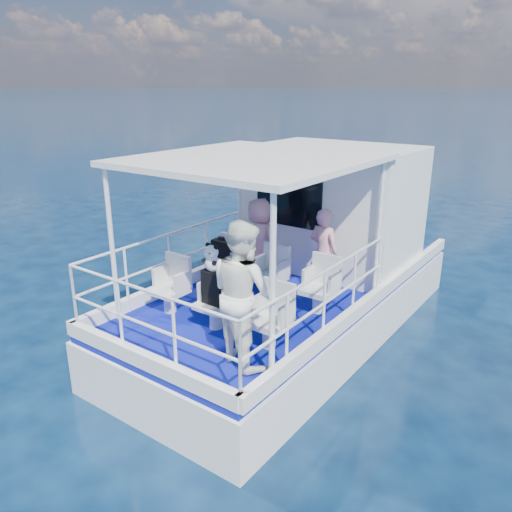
# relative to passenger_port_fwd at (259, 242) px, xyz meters

# --- Properties ---
(ground) EXTENTS (2000.00, 2000.00, 0.00)m
(ground) POSITION_rel_passenger_port_fwd_xyz_m (0.51, -0.65, -1.64)
(ground) COLOR black
(ground) RESTS_ON ground
(hull) EXTENTS (3.00, 7.00, 1.60)m
(hull) POSITION_rel_passenger_port_fwd_xyz_m (0.51, 0.35, -1.64)
(hull) COLOR white
(hull) RESTS_ON ground
(deck) EXTENTS (2.90, 6.90, 0.10)m
(deck) POSITION_rel_passenger_port_fwd_xyz_m (0.51, 0.35, -0.79)
(deck) COLOR #090F7F
(deck) RESTS_ON hull
(cabin) EXTENTS (2.85, 2.00, 2.20)m
(cabin) POSITION_rel_passenger_port_fwd_xyz_m (0.51, 1.65, 0.36)
(cabin) COLOR white
(cabin) RESTS_ON deck
(canopy) EXTENTS (3.00, 3.20, 0.08)m
(canopy) POSITION_rel_passenger_port_fwd_xyz_m (0.51, -0.85, 1.50)
(canopy) COLOR white
(canopy) RESTS_ON cabin
(canopy_posts) EXTENTS (2.77, 2.97, 2.20)m
(canopy_posts) POSITION_rel_passenger_port_fwd_xyz_m (0.51, -0.90, 0.36)
(canopy_posts) COLOR white
(canopy_posts) RESTS_ON deck
(railings) EXTENTS (2.84, 3.59, 1.00)m
(railings) POSITION_rel_passenger_port_fwd_xyz_m (0.51, -1.22, -0.24)
(railings) COLOR white
(railings) RESTS_ON deck
(seat_port_fwd) EXTENTS (0.48, 0.46, 0.38)m
(seat_port_fwd) POSITION_rel_passenger_port_fwd_xyz_m (-0.39, -0.45, -0.55)
(seat_port_fwd) COLOR silver
(seat_port_fwd) RESTS_ON deck
(seat_center_fwd) EXTENTS (0.48, 0.46, 0.38)m
(seat_center_fwd) POSITION_rel_passenger_port_fwd_xyz_m (0.51, -0.45, -0.55)
(seat_center_fwd) COLOR silver
(seat_center_fwd) RESTS_ON deck
(seat_stbd_fwd) EXTENTS (0.48, 0.46, 0.38)m
(seat_stbd_fwd) POSITION_rel_passenger_port_fwd_xyz_m (1.41, -0.45, -0.55)
(seat_stbd_fwd) COLOR silver
(seat_stbd_fwd) RESTS_ON deck
(seat_port_aft) EXTENTS (0.48, 0.46, 0.38)m
(seat_port_aft) POSITION_rel_passenger_port_fwd_xyz_m (-0.39, -1.75, -0.55)
(seat_port_aft) COLOR silver
(seat_port_aft) RESTS_ON deck
(seat_center_aft) EXTENTS (0.48, 0.46, 0.38)m
(seat_center_aft) POSITION_rel_passenger_port_fwd_xyz_m (0.51, -1.75, -0.55)
(seat_center_aft) COLOR silver
(seat_center_aft) RESTS_ON deck
(seat_stbd_aft) EXTENTS (0.48, 0.46, 0.38)m
(seat_stbd_aft) POSITION_rel_passenger_port_fwd_xyz_m (1.41, -1.75, -0.55)
(seat_stbd_aft) COLOR silver
(seat_stbd_aft) RESTS_ON deck
(passenger_port_fwd) EXTENTS (0.60, 0.47, 1.47)m
(passenger_port_fwd) POSITION_rel_passenger_port_fwd_xyz_m (0.00, 0.00, 0.00)
(passenger_port_fwd) COLOR #D0868F
(passenger_port_fwd) RESTS_ON deck
(passenger_stbd_fwd) EXTENTS (0.57, 0.41, 1.43)m
(passenger_stbd_fwd) POSITION_rel_passenger_port_fwd_xyz_m (1.14, 0.16, -0.02)
(passenger_stbd_fwd) COLOR #D28894
(passenger_stbd_fwd) RESTS_ON deck
(passenger_stbd_aft) EXTENTS (1.05, 0.94, 1.79)m
(passenger_stbd_aft) POSITION_rel_passenger_port_fwd_xyz_m (1.35, -2.20, 0.16)
(passenger_stbd_aft) COLOR white
(passenger_stbd_aft) RESTS_ON deck
(backpack_port) EXTENTS (0.34, 0.19, 0.44)m
(backpack_port) POSITION_rel_passenger_port_fwd_xyz_m (-0.37, -0.52, -0.14)
(backpack_port) COLOR black
(backpack_port) RESTS_ON seat_port_fwd
(backpack_center) EXTENTS (0.32, 0.18, 0.48)m
(backpack_center) POSITION_rel_passenger_port_fwd_xyz_m (0.52, -1.76, -0.12)
(backpack_center) COLOR black
(backpack_center) RESTS_ON seat_center_aft
(compact_camera) EXTENTS (0.10, 0.06, 0.06)m
(compact_camera) POSITION_rel_passenger_port_fwd_xyz_m (-0.39, -0.52, 0.11)
(compact_camera) COLOR black
(compact_camera) RESTS_ON backpack_port
(panda) EXTENTS (0.25, 0.21, 0.38)m
(panda) POSITION_rel_passenger_port_fwd_xyz_m (0.50, -1.77, 0.31)
(panda) COLOR white
(panda) RESTS_ON backpack_center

